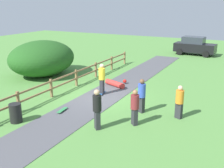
# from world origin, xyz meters

# --- Properties ---
(ground_plane) EXTENTS (60.00, 60.00, 0.00)m
(ground_plane) POSITION_xyz_m (0.00, 0.00, 0.00)
(ground_plane) COLOR #568E42
(asphalt_path) EXTENTS (2.40, 28.00, 0.02)m
(asphalt_path) POSITION_xyz_m (0.00, 0.00, 0.01)
(asphalt_path) COLOR #515156
(asphalt_path) RESTS_ON ground_plane
(wooden_fence) EXTENTS (0.12, 18.12, 1.10)m
(wooden_fence) POSITION_xyz_m (-2.60, 0.00, 0.67)
(wooden_fence) COLOR olive
(wooden_fence) RESTS_ON ground_plane
(bush_large) EXTENTS (4.47, 5.37, 2.65)m
(bush_large) POSITION_xyz_m (-6.44, 2.40, 1.32)
(bush_large) COLOR #23561E
(bush_large) RESTS_ON ground_plane
(trash_bin) EXTENTS (0.56, 0.56, 0.90)m
(trash_bin) POSITION_xyz_m (-1.80, -4.81, 0.45)
(trash_bin) COLOR black
(trash_bin) RESTS_ON ground_plane
(skater_riding) EXTENTS (0.43, 0.82, 1.87)m
(skater_riding) POSITION_xyz_m (-0.18, 0.48, 1.07)
(skater_riding) COLOR #265999
(skater_riding) RESTS_ON asphalt_path
(skater_fallen) EXTENTS (1.60, 1.43, 0.36)m
(skater_fallen) POSITION_xyz_m (-0.20, 2.35, 0.20)
(skater_fallen) COLOR red
(skater_fallen) RESTS_ON asphalt_path
(skateboard_loose) EXTENTS (0.29, 0.82, 0.08)m
(skateboard_loose) POSITION_xyz_m (-0.67, -2.81, 0.09)
(skateboard_loose) COLOR #338C4C
(skateboard_loose) RESTS_ON asphalt_path
(bystander_blue) EXTENTS (0.51, 0.51, 1.75)m
(bystander_blue) POSITION_xyz_m (2.95, -1.04, 0.97)
(bystander_blue) COLOR #2D2D33
(bystander_blue) RESTS_ON ground_plane
(bystander_orange) EXTENTS (0.48, 0.48, 1.64)m
(bystander_orange) POSITION_xyz_m (4.81, -0.91, 0.90)
(bystander_orange) COLOR #2D2D33
(bystander_orange) RESTS_ON ground_plane
(bystander_maroon) EXTENTS (0.54, 0.54, 1.67)m
(bystander_maroon) POSITION_xyz_m (3.20, -2.55, 0.92)
(bystander_maroon) COLOR #2D2D33
(bystander_maroon) RESTS_ON ground_plane
(bystander_black) EXTENTS (0.54, 0.54, 1.82)m
(bystander_black) POSITION_xyz_m (1.92, -3.70, 1.01)
(bystander_black) COLOR #2D2D33
(bystander_black) RESTS_ON ground_plane
(parked_car_black) EXTENTS (4.30, 2.20, 1.92)m
(parked_car_black) POSITION_xyz_m (2.15, 16.37, 0.96)
(parked_car_black) COLOR black
(parked_car_black) RESTS_ON ground_plane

